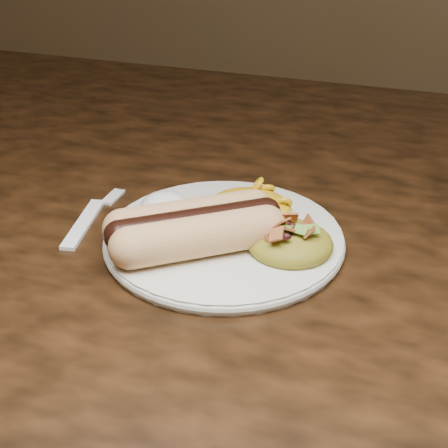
% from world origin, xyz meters
% --- Properties ---
extents(table, '(1.60, 0.90, 0.75)m').
position_xyz_m(table, '(0.00, 0.00, 0.66)').
color(table, '#412310').
rests_on(table, floor).
extents(plate, '(0.28, 0.28, 0.01)m').
position_xyz_m(plate, '(-0.09, -0.11, 0.76)').
color(plate, silver).
rests_on(plate, table).
extents(hotdog, '(0.13, 0.14, 0.04)m').
position_xyz_m(hotdog, '(-0.11, -0.14, 0.78)').
color(hotdog, '#F6B062').
rests_on(hotdog, plate).
extents(mac_and_cheese, '(0.09, 0.08, 0.03)m').
position_xyz_m(mac_and_cheese, '(-0.08, -0.06, 0.78)').
color(mac_and_cheese, gold).
rests_on(mac_and_cheese, plate).
extents(sour_cream, '(0.07, 0.07, 0.03)m').
position_xyz_m(sour_cream, '(-0.16, -0.10, 0.78)').
color(sour_cream, white).
rests_on(sour_cream, plate).
extents(taco_salad, '(0.08, 0.08, 0.04)m').
position_xyz_m(taco_salad, '(-0.03, -0.12, 0.78)').
color(taco_salad, '#C26910').
rests_on(taco_salad, plate).
extents(fork, '(0.04, 0.13, 0.00)m').
position_xyz_m(fork, '(-0.24, -0.12, 0.75)').
color(fork, white).
rests_on(fork, table).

